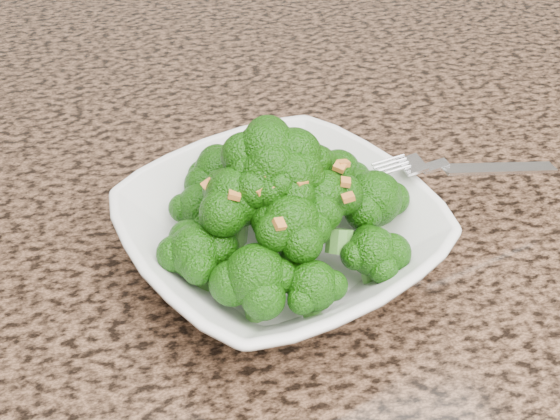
{
  "coord_description": "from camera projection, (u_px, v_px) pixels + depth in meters",
  "views": [
    {
      "loc": [
        -0.12,
        -0.18,
        1.26
      ],
      "look_at": [
        -0.05,
        0.18,
        0.95
      ],
      "focal_mm": 45.0,
      "sensor_mm": 36.0,
      "label": 1
    }
  ],
  "objects": [
    {
      "name": "granite_counter",
      "position": [
        306.0,
        176.0,
        0.62
      ],
      "size": [
        1.64,
        1.04,
        0.03
      ],
      "primitive_type": "cube",
      "color": "brown",
      "rests_on": "cabinet"
    },
    {
      "name": "bowl",
      "position": [
        280.0,
        236.0,
        0.5
      ],
      "size": [
        0.28,
        0.28,
        0.05
      ],
      "primitive_type": "imported",
      "rotation": [
        0.0,
        0.0,
        0.41
      ],
      "color": "white",
      "rests_on": "granite_counter"
    },
    {
      "name": "broccoli_pile",
      "position": [
        280.0,
        165.0,
        0.46
      ],
      "size": [
        0.19,
        0.19,
        0.07
      ],
      "primitive_type": null,
      "color": "#185309",
      "rests_on": "bowl"
    },
    {
      "name": "garlic_topping",
      "position": [
        280.0,
        114.0,
        0.43
      ],
      "size": [
        0.11,
        0.11,
        0.01
      ],
      "primitive_type": null,
      "color": "orange",
      "rests_on": "broccoli_pile"
    },
    {
      "name": "fork",
      "position": [
        439.0,
        166.0,
        0.51
      ],
      "size": [
        0.17,
        0.05,
        0.01
      ],
      "primitive_type": null,
      "rotation": [
        0.0,
        0.0,
        0.13
      ],
      "color": "silver",
      "rests_on": "bowl"
    }
  ]
}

